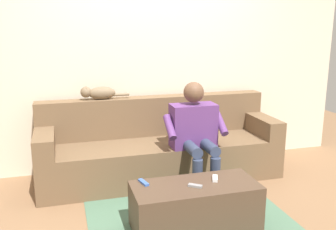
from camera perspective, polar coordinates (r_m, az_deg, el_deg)
The scene contains 10 objects.
ground_plane at distance 3.63m, azimuth 1.86°, elevation -13.51°, with size 8.00×8.00×0.00m, color #846042.
back_wall at distance 4.39m, azimuth -2.80°, elevation 8.87°, with size 4.85×0.06×2.59m, color beige.
couch at distance 4.17m, azimuth -1.26°, elevation -5.19°, with size 2.58×0.76×0.86m.
coffee_table at distance 3.20m, azimuth 4.11°, elevation -13.54°, with size 1.03×0.46×0.38m.
person_solo_seated at distance 3.81m, azimuth 4.15°, elevation -2.23°, with size 0.61×0.55×1.09m.
cat_on_backrest at distance 4.14m, azimuth -10.43°, elevation 3.31°, with size 0.52×0.13×0.15m.
remote_gray at distance 3.08m, azimuth 4.11°, elevation -10.59°, with size 0.11×0.04×0.02m, color gray.
remote_blue at distance 3.14m, azimuth -3.72°, elevation -10.10°, with size 0.13×0.04×0.02m, color #3860B7.
remote_white at distance 3.22m, azimuth 7.10°, elevation -9.46°, with size 0.12×0.04×0.02m, color white.
floor_rug at distance 3.41m, azimuth 3.19°, elevation -15.29°, with size 1.72×1.66×0.01m, color #4C7056.
Camera 1 is at (1.00, 3.67, 1.65)m, focal length 40.44 mm.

